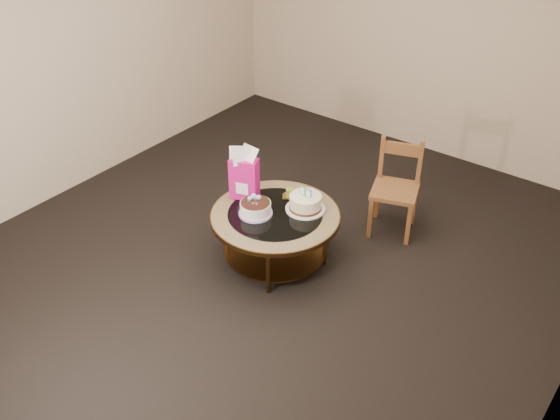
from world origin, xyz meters
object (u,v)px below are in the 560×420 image
Objects in this scene: coffee_table at (275,221)px; decorated_cake at (256,209)px; cream_cake at (305,203)px; dining_chair at (396,188)px; gift_bag at (244,173)px.

coffee_table is 3.90× the size of decorated_cake.
decorated_cake is (-0.11, -0.10, 0.13)m from coffee_table.
coffee_table is 0.20m from decorated_cake.
dining_chair reaches higher than cream_cake.
gift_bag reaches higher than coffee_table.
gift_bag is 0.55× the size of dining_chair.
dining_chair reaches higher than coffee_table.
cream_cake is 0.38× the size of dining_chair.
cream_cake is at bearing -4.46° from gift_bag.
dining_chair is at bearing 61.19° from coffee_table.
cream_cake is (0.16, 0.18, 0.14)m from coffee_table.
gift_bag reaches higher than decorated_cake.
decorated_cake is at bearing -139.94° from dining_chair.
decorated_cake is 0.32m from gift_bag.
decorated_cake is at bearing -130.31° from cream_cake.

